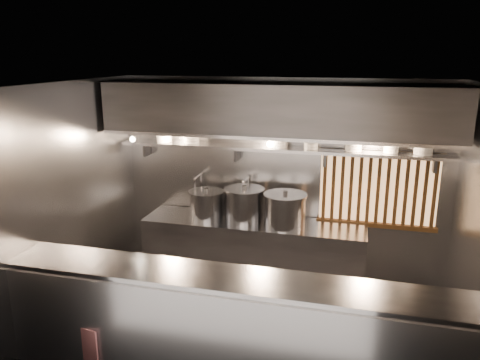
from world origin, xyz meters
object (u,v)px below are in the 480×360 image
at_px(pendant_bulb, 270,144).
at_px(stock_pot_right, 285,210).
at_px(stock_pot_left, 244,204).
at_px(stock_pot_mid, 206,204).
at_px(heat_lamp, 131,135).

xyz_separation_m(pendant_bulb, stock_pot_right, (0.23, -0.12, -0.84)).
height_order(stock_pot_left, stock_pot_mid, stock_pot_left).
bearing_deg(pendant_bulb, stock_pot_mid, -175.16).
bearing_deg(heat_lamp, stock_pot_mid, 16.51).
bearing_deg(stock_pot_right, stock_pot_left, 171.26).
xyz_separation_m(stock_pot_left, stock_pot_right, (0.57, -0.09, -0.00)).
distance_m(stock_pot_left, stock_pot_mid, 0.53).
relative_size(stock_pot_left, stock_pot_right, 0.78).
bearing_deg(stock_pot_mid, heat_lamp, -163.49).
bearing_deg(heat_lamp, stock_pot_left, 12.31).
height_order(heat_lamp, stock_pot_right, heat_lamp).
relative_size(heat_lamp, stock_pot_mid, 0.62).
height_order(stock_pot_mid, stock_pot_right, stock_pot_right).
bearing_deg(pendant_bulb, heat_lamp, -169.00).
distance_m(stock_pot_mid, stock_pot_right, 1.10).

